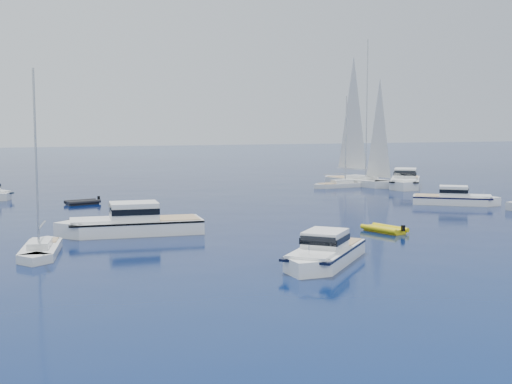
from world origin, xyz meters
The scene contains 10 objects.
ground centered at (0.00, 0.00, 0.00)m, with size 400.00×400.00×0.00m, color #082052.
motor_cruiser_left centered at (-5.87, 1.16, 0.00)m, with size 2.91×9.52×2.50m, color white, non-canonical shape.
motor_cruiser_centre centered at (-14.71, 15.75, 0.00)m, with size 3.55×11.61×3.05m, color white, non-canonical shape.
motor_cruiser_far_r centered at (19.28, 22.63, 0.00)m, with size 2.81×9.19×2.41m, color white, non-canonical shape.
motor_cruiser_distant centered at (24.52, 40.05, 0.00)m, with size 3.59×11.75×3.08m, color white, non-canonical shape.
sailboat_fore centered at (-21.45, 9.91, 0.00)m, with size 2.13×8.19×12.03m, color silver, non-canonical shape.
sailboat_centre centered at (16.72, 42.93, 0.00)m, with size 2.13×8.19×12.04m, color silver, non-canonical shape.
sailboat_sails_r centered at (20.39, 44.79, 0.00)m, with size 3.47×13.33×19.60m, color silver, non-canonical shape.
tender_yellow centered at (3.54, 10.03, 0.00)m, with size 2.01×3.66×0.95m, color yellow, non-canonical shape.
tender_grey_far centered at (-16.16, 35.83, 0.00)m, with size 1.94×3.50×0.95m, color black, non-canonical shape.
Camera 1 is at (-23.36, -34.60, 8.36)m, focal length 47.79 mm.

